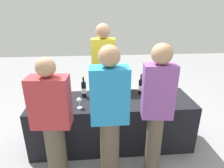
# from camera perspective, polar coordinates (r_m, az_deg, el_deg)

# --- Properties ---
(ground_plane) EXTENTS (12.00, 12.00, 0.00)m
(ground_plane) POSITION_cam_1_polar(r_m,az_deg,el_deg) (3.22, 0.00, -16.51)
(ground_plane) COLOR gray
(tasting_table) EXTENTS (2.34, 0.73, 0.73)m
(tasting_table) POSITION_cam_1_polar(r_m,az_deg,el_deg) (3.01, 0.00, -11.00)
(tasting_table) COLOR black
(tasting_table) RESTS_ON ground_plane
(wine_bottle_0) EXTENTS (0.07, 0.07, 0.33)m
(wine_bottle_0) POSITION_cam_1_polar(r_m,az_deg,el_deg) (2.92, -17.79, -2.39)
(wine_bottle_0) COLOR black
(wine_bottle_0) RESTS_ON tasting_table
(wine_bottle_1) EXTENTS (0.07, 0.07, 0.31)m
(wine_bottle_1) POSITION_cam_1_polar(r_m,az_deg,el_deg) (2.89, -15.78, -2.53)
(wine_bottle_1) COLOR black
(wine_bottle_1) RESTS_ON tasting_table
(wine_bottle_2) EXTENTS (0.07, 0.07, 0.33)m
(wine_bottle_2) POSITION_cam_1_polar(r_m,az_deg,el_deg) (2.91, -8.26, -1.58)
(wine_bottle_2) COLOR black
(wine_bottle_2) RESTS_ON tasting_table
(wine_bottle_3) EXTENTS (0.07, 0.07, 0.33)m
(wine_bottle_3) POSITION_cam_1_polar(r_m,az_deg,el_deg) (2.93, -0.18, -1.16)
(wine_bottle_3) COLOR black
(wine_bottle_3) RESTS_ON tasting_table
(wine_bottle_4) EXTENTS (0.08, 0.08, 0.31)m
(wine_bottle_4) POSITION_cam_1_polar(r_m,az_deg,el_deg) (2.96, 4.57, -1.19)
(wine_bottle_4) COLOR black
(wine_bottle_4) RESTS_ON tasting_table
(wine_bottle_5) EXTENTS (0.07, 0.07, 0.32)m
(wine_bottle_5) POSITION_cam_1_polar(r_m,az_deg,el_deg) (3.02, 8.41, -0.78)
(wine_bottle_5) COLOR black
(wine_bottle_5) RESTS_ON tasting_table
(wine_glass_0) EXTENTS (0.07, 0.07, 0.14)m
(wine_glass_0) POSITION_cam_1_polar(r_m,az_deg,el_deg) (2.70, -14.32, -4.49)
(wine_glass_0) COLOR silver
(wine_glass_0) RESTS_ON tasting_table
(wine_glass_1) EXTENTS (0.07, 0.07, 0.15)m
(wine_glass_1) POSITION_cam_1_polar(r_m,az_deg,el_deg) (2.61, -9.64, -4.85)
(wine_glass_1) COLOR silver
(wine_glass_1) RESTS_ON tasting_table
(wine_glass_2) EXTENTS (0.07, 0.07, 0.15)m
(wine_glass_2) POSITION_cam_1_polar(r_m,az_deg,el_deg) (2.72, -2.59, -3.39)
(wine_glass_2) COLOR silver
(wine_glass_2) RESTS_ON tasting_table
(wine_glass_3) EXTENTS (0.07, 0.07, 0.15)m
(wine_glass_3) POSITION_cam_1_polar(r_m,az_deg,el_deg) (2.68, 10.04, -4.10)
(wine_glass_3) COLOR silver
(wine_glass_3) RESTS_ON tasting_table
(wine_glass_4) EXTENTS (0.07, 0.07, 0.14)m
(wine_glass_4) POSITION_cam_1_polar(r_m,az_deg,el_deg) (2.83, 15.09, -3.39)
(wine_glass_4) COLOR silver
(wine_glass_4) RESTS_ON tasting_table
(ice_bucket) EXTENTS (0.19, 0.19, 0.17)m
(ice_bucket) POSITION_cam_1_polar(r_m,az_deg,el_deg) (2.95, 13.07, -2.41)
(ice_bucket) COLOR silver
(ice_bucket) RESTS_ON tasting_table
(server_pouring) EXTENTS (0.39, 0.24, 1.76)m
(server_pouring) POSITION_cam_1_polar(r_m,az_deg,el_deg) (3.30, -2.50, 3.60)
(server_pouring) COLOR black
(server_pouring) RESTS_ON ground_plane
(guest_0) EXTENTS (0.44, 0.26, 1.53)m
(guest_0) POSITION_cam_1_polar(r_m,az_deg,el_deg) (2.29, -17.08, -10.14)
(guest_0) COLOR brown
(guest_0) RESTS_ON ground_plane
(guest_1) EXTENTS (0.41, 0.23, 1.66)m
(guest_1) POSITION_cam_1_polar(r_m,az_deg,el_deg) (2.15, -0.71, -8.90)
(guest_1) COLOR brown
(guest_1) RESTS_ON ground_plane
(guest_2) EXTENTS (0.36, 0.23, 1.66)m
(guest_2) POSITION_cam_1_polar(r_m,az_deg,el_deg) (2.27, 13.02, -6.96)
(guest_2) COLOR brown
(guest_2) RESTS_ON ground_plane
(menu_board) EXTENTS (0.48, 0.06, 0.88)m
(menu_board) POSITION_cam_1_polar(r_m,az_deg,el_deg) (4.09, 13.43, -1.33)
(menu_board) COLOR white
(menu_board) RESTS_ON ground_plane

